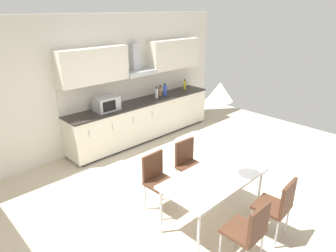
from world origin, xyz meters
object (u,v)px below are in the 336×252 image
at_px(chair_far_right, 188,161).
at_px(chair_near_right, 278,204).
at_px(bottle_brown, 160,91).
at_px(bottle_yellow, 185,85).
at_px(chair_far_left, 157,176).
at_px(bottle_white, 157,93).
at_px(bottle_blue, 165,90).
at_px(chair_near_left, 250,229).
at_px(dining_table, 214,180).
at_px(microwave, 106,104).
at_px(pendant_lamp, 220,92).

relative_size(chair_far_right, chair_near_right, 1.00).
height_order(bottle_brown, chair_far_right, bottle_brown).
bearing_deg(bottle_yellow, chair_far_left, -142.73).
distance_m(bottle_white, chair_far_left, 2.88).
bearing_deg(bottle_white, chair_far_left, -131.58).
xyz_separation_m(bottle_blue, chair_near_left, (-2.16, -3.67, -0.48)).
xyz_separation_m(dining_table, chair_near_right, (0.33, -0.76, -0.14)).
distance_m(chair_far_right, chair_near_left, 1.66).
bearing_deg(chair_near_left, microwave, 81.32).
relative_size(microwave, chair_near_left, 0.55).
height_order(bottle_brown, chair_near_right, bottle_brown).
bearing_deg(pendant_lamp, bottle_yellow, 49.14).
relative_size(dining_table, chair_near_right, 1.68).
bearing_deg(bottle_white, bottle_yellow, 4.81).
relative_size(microwave, bottle_white, 1.85).
bearing_deg(bottle_blue, microwave, 179.72).
height_order(bottle_blue, bottle_white, bottle_blue).
relative_size(bottle_yellow, chair_far_right, 0.30).
xyz_separation_m(bottle_brown, chair_far_left, (-2.04, -2.18, -0.46)).
bearing_deg(chair_near_right, microwave, 91.56).
xyz_separation_m(bottle_yellow, chair_far_left, (-2.90, -2.21, -0.46)).
relative_size(chair_near_left, pendant_lamp, 2.72).
bearing_deg(microwave, bottle_brown, 1.15).
distance_m(bottle_white, dining_table, 3.29).
height_order(bottle_white, chair_near_right, bottle_white).
distance_m(microwave, bottle_blue, 1.60).
relative_size(bottle_yellow, chair_near_right, 0.30).
xyz_separation_m(bottle_blue, chair_far_left, (-2.16, -2.15, -0.48)).
xyz_separation_m(bottle_brown, chair_near_right, (-1.38, -3.71, -0.46)).
relative_size(bottle_brown, chair_far_left, 0.30).
relative_size(microwave, bottle_yellow, 1.83).
relative_size(chair_near_right, pendant_lamp, 2.72).
bearing_deg(microwave, pendant_lamp, -94.59).
bearing_deg(dining_table, bottle_white, 61.74).
height_order(bottle_blue, chair_far_left, bottle_blue).
bearing_deg(bottle_yellow, microwave, -178.64).
relative_size(bottle_yellow, pendant_lamp, 0.82).
xyz_separation_m(bottle_blue, pendant_lamp, (-1.83, -2.91, 0.88)).
bearing_deg(bottle_blue, dining_table, -122.17).
relative_size(bottle_white, chair_near_right, 0.30).
relative_size(dining_table, pendant_lamp, 4.56).
height_order(chair_near_right, pendant_lamp, pendant_lamp).
height_order(bottle_yellow, bottle_blue, bottle_blue).
relative_size(bottle_brown, bottle_blue, 0.88).
distance_m(microwave, chair_far_left, 2.28).
xyz_separation_m(microwave, chair_near_right, (0.10, -3.68, -0.49)).
relative_size(dining_table, chair_near_left, 1.68).
distance_m(microwave, chair_near_left, 3.76).
bearing_deg(bottle_yellow, chair_near_left, -127.80).
relative_size(bottle_blue, dining_table, 0.20).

